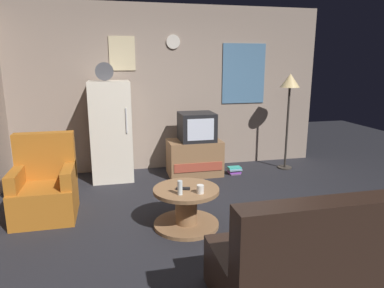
# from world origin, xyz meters

# --- Properties ---
(ground_plane) EXTENTS (12.00, 12.00, 0.00)m
(ground_plane) POSITION_xyz_m (0.00, 0.00, 0.00)
(ground_plane) COLOR #232328
(wall_with_art) EXTENTS (5.20, 0.12, 2.67)m
(wall_with_art) POSITION_xyz_m (0.01, 2.45, 1.34)
(wall_with_art) COLOR gray
(wall_with_art) RESTS_ON ground_plane
(fridge) EXTENTS (0.60, 0.62, 1.77)m
(fridge) POSITION_xyz_m (-0.97, 2.02, 0.75)
(fridge) COLOR silver
(fridge) RESTS_ON ground_plane
(tv_stand) EXTENTS (0.84, 0.53, 0.56)m
(tv_stand) POSITION_xyz_m (0.30, 1.90, 0.28)
(tv_stand) COLOR #8E6642
(tv_stand) RESTS_ON ground_plane
(crt_tv) EXTENTS (0.54, 0.51, 0.44)m
(crt_tv) POSITION_xyz_m (0.34, 1.90, 0.78)
(crt_tv) COLOR black
(crt_tv) RESTS_ON tv_stand
(standing_lamp) EXTENTS (0.32, 0.32, 1.59)m
(standing_lamp) POSITION_xyz_m (1.89, 1.88, 1.36)
(standing_lamp) COLOR #332D28
(standing_lamp) RESTS_ON ground_plane
(coffee_table) EXTENTS (0.72, 0.72, 0.44)m
(coffee_table) POSITION_xyz_m (-0.21, 0.16, 0.22)
(coffee_table) COLOR #8E6642
(coffee_table) RESTS_ON ground_plane
(wine_glass) EXTENTS (0.05, 0.05, 0.15)m
(wine_glass) POSITION_xyz_m (-0.31, -0.01, 0.52)
(wine_glass) COLOR silver
(wine_glass) RESTS_ON coffee_table
(mug_ceramic_white) EXTENTS (0.08, 0.08, 0.09)m
(mug_ceramic_white) POSITION_xyz_m (-0.10, -0.02, 0.49)
(mug_ceramic_white) COLOR silver
(mug_ceramic_white) RESTS_ON coffee_table
(remote_control) EXTENTS (0.16, 0.08, 0.02)m
(remote_control) POSITION_xyz_m (-0.25, 0.13, 0.45)
(remote_control) COLOR black
(remote_control) RESTS_ON coffee_table
(armchair) EXTENTS (0.68, 0.68, 0.96)m
(armchair) POSITION_xyz_m (-1.76, 0.80, 0.34)
(armchair) COLOR #B2661E
(armchair) RESTS_ON ground_plane
(couch) EXTENTS (1.70, 0.80, 0.92)m
(couch) POSITION_xyz_m (0.57, -1.30, 0.31)
(couch) COLOR black
(couch) RESTS_ON ground_plane
(book_stack) EXTENTS (0.21, 0.18, 0.12)m
(book_stack) POSITION_xyz_m (0.94, 1.78, 0.06)
(book_stack) COLOR #674D6E
(book_stack) RESTS_ON ground_plane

